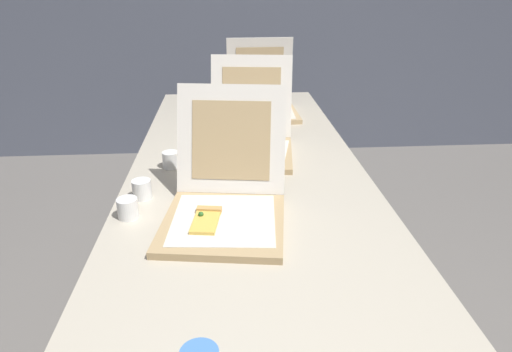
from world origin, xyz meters
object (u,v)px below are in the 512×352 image
object	(u,v)px
pizza_box_front	(225,203)
pizza_box_middle	(249,140)
pizza_box_back	(262,103)
cup_white_near_center	(142,189)
cup_white_far	(197,131)
table	(248,181)
cup_white_mid	(171,160)
cup_white_near_left	(128,208)

from	to	relation	value
pizza_box_front	pizza_box_middle	bearing A→B (deg)	87.01
pizza_box_back	cup_white_near_center	xyz separation A→B (m)	(-0.48, -0.95, -0.02)
cup_white_far	pizza_box_back	bearing A→B (deg)	48.97
cup_white_near_center	pizza_box_back	bearing A→B (deg)	63.31
table	cup_white_mid	distance (m)	0.31
pizza_box_front	cup_white_mid	distance (m)	0.45
table	pizza_box_middle	distance (m)	0.22
pizza_box_front	cup_white_far	distance (m)	0.74
cup_white_mid	table	bearing A→B (deg)	-10.41
pizza_box_front	cup_white_mid	world-z (taller)	pizza_box_front
table	cup_white_mid	size ratio (longest dim) A/B	37.84
table	cup_white_near_center	distance (m)	0.42
pizza_box_front	pizza_box_middle	size ratio (longest dim) A/B	1.03
pizza_box_middle	cup_white_far	xyz separation A→B (m)	(-0.22, 0.19, -0.02)
cup_white_mid	pizza_box_front	bearing A→B (deg)	-63.02
table	pizza_box_back	xyz separation A→B (m)	(0.12, 0.76, 0.10)
pizza_box_back	cup_white_near_left	size ratio (longest dim) A/B	5.96
cup_white_near_center	pizza_box_front	bearing A→B (deg)	-29.47
pizza_box_middle	table	bearing A→B (deg)	-87.83
pizza_box_front	cup_white_near_left	size ratio (longest dim) A/B	8.15
pizza_box_back	pizza_box_front	bearing A→B (deg)	-102.39
pizza_box_middle	pizza_box_back	xyz separation A→B (m)	(0.10, 0.56, 0.00)
cup_white_near_left	cup_white_mid	distance (m)	0.39
pizza_box_middle	pizza_box_back	world-z (taller)	pizza_box_back
pizza_box_middle	cup_white_far	distance (m)	0.29
pizza_box_front	cup_white_near_left	distance (m)	0.30
pizza_box_front	cup_white_near_left	bearing A→B (deg)	-177.22
cup_white_near_center	cup_white_far	bearing A→B (deg)	75.25
cup_white_mid	cup_white_far	xyz separation A→B (m)	(0.08, 0.33, 0.00)
table	pizza_box_middle	size ratio (longest dim) A/B	4.80
cup_white_near_left	table	bearing A→B (deg)	40.37
table	pizza_box_back	size ratio (longest dim) A/B	6.35
table	cup_white_near_left	xyz separation A→B (m)	(-0.38, -0.33, 0.07)
cup_white_near_center	cup_white_far	distance (m)	0.60
table	cup_white_near_center	world-z (taller)	cup_white_near_center
pizza_box_back	cup_white_near_center	bearing A→B (deg)	-118.60
cup_white_mid	pizza_box_middle	bearing A→B (deg)	24.67
table	cup_white_near_left	size ratio (longest dim) A/B	37.84
pizza_box_middle	cup_white_near_center	distance (m)	0.54
pizza_box_back	cup_white_mid	xyz separation A→B (m)	(-0.41, -0.70, -0.02)
pizza_box_front	cup_white_near_center	size ratio (longest dim) A/B	8.15
pizza_box_middle	cup_white_near_left	distance (m)	0.66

